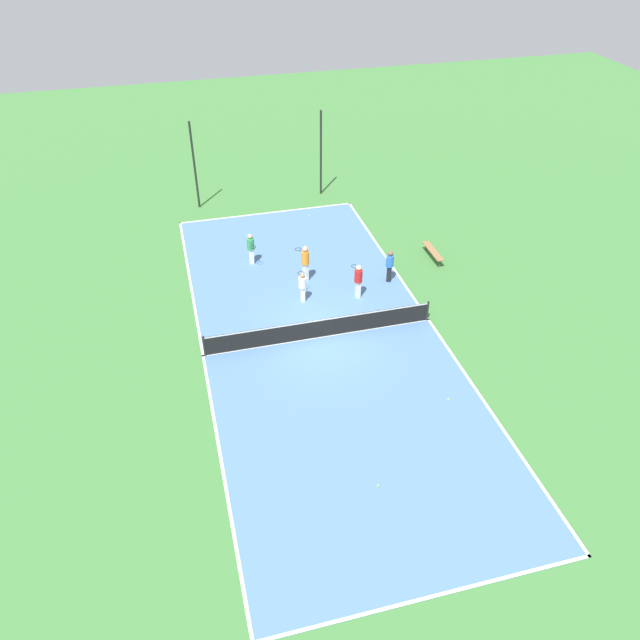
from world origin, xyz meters
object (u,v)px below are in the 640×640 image
Objects in this scene: tennis_ball_far_baseline at (310,215)px; tennis_net at (320,328)px; player_near_blue at (390,264)px; player_coach_red at (358,279)px; player_far_green at (251,247)px; tennis_ball_right_alley at (448,399)px; player_near_white at (302,285)px; fence_post_back_left at (194,166)px; bench at (433,252)px; player_center_orange at (305,261)px; fence_post_back_right at (321,153)px; tennis_ball_left_sideline at (378,486)px.

tennis_net is at bearing -101.74° from tennis_ball_far_baseline.
tennis_net is 6.00× the size of player_near_blue.
player_coach_red is 5.88m from player_far_green.
tennis_ball_right_alley is (3.62, -4.89, -0.45)m from tennis_net.
player_near_white is 11.52m from fence_post_back_left.
player_coach_red is 8.46m from tennis_ball_far_baseline.
bench is 1.09× the size of player_center_orange.
player_near_blue is 0.32× the size of fence_post_back_left.
player_coach_red is 2.78m from player_center_orange.
player_near_white is (-7.16, -2.01, 0.44)m from bench.
player_near_white reaches higher than bench.
bench is at bearing -36.37° from player_near_blue.
tennis_ball_right_alley is 0.01× the size of fence_post_back_right.
player_near_blue is (4.25, 3.39, 0.43)m from tennis_net.
tennis_ball_left_sideline is 0.01× the size of fence_post_back_right.
player_center_orange is at bearing -109.01° from fence_post_back_right.
player_center_orange is 26.98× the size of tennis_ball_right_alley.
player_coach_red is (2.42, 2.46, 0.48)m from tennis_net.
tennis_ball_right_alley is at bearing -90.02° from fence_post_back_right.
bench is at bearing 60.39° from tennis_ball_left_sideline.
player_near_white reaches higher than tennis_net.
player_far_green is 23.74× the size of tennis_ball_left_sideline.
fence_post_back_left is (-7.24, 18.53, 2.43)m from tennis_ball_right_alley.
tennis_ball_right_alley is at bearing -53.49° from tennis_net.
fence_post_back_left reaches higher than tennis_ball_far_baseline.
fence_post_back_left reaches higher than player_far_green.
fence_post_back_right is at bearing 89.98° from tennis_ball_right_alley.
bench is at bearing -68.58° from fence_post_back_right.
player_far_green is 23.74× the size of tennis_ball_right_alley.
fence_post_back_left is at bearing 27.79° from player_coach_red.
player_near_blue is at bearing 68.70° from tennis_ball_left_sideline.
tennis_ball_far_baseline is 19.00m from tennis_ball_left_sideline.
tennis_ball_left_sideline is at bearing 4.32° from player_far_green.
tennis_net is at bearing 134.94° from player_coach_red.
tennis_net is 11.11m from tennis_ball_far_baseline.
player_near_blue is 6.81m from player_far_green.
fence_post_back_right is (3.70, 10.84, 1.65)m from player_near_white.
tennis_ball_far_baseline and tennis_ball_left_sideline have the same top height.
fence_post_back_right is (7.25, 0.00, 0.00)m from fence_post_back_left.
player_near_blue is at bearing -124.72° from player_center_orange.
fence_post_back_right reaches higher than player_near_blue.
player_far_green is at bearing 31.13° from player_near_white.
player_far_green is 0.32× the size of fence_post_back_right.
fence_post_back_left reaches higher than bench.
fence_post_back_right reaches higher than player_coach_red.
player_near_blue is 23.65× the size of tennis_ball_right_alley.
player_coach_red is 0.34× the size of fence_post_back_right.
player_coach_red is at bearing -96.16° from fence_post_back_right.
fence_post_back_right is at bearing 21.42° from bench.
player_center_orange is (0.45, 4.43, 0.58)m from tennis_net.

